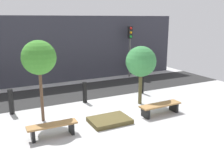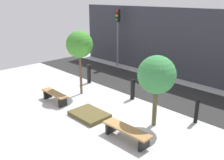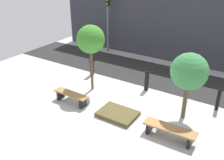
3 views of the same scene
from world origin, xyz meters
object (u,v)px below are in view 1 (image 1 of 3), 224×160
at_px(tree_behind_right_bench, 141,62).
at_px(bollard_far_left, 11,102).
at_px(tree_behind_left_bench, 39,58).
at_px(traffic_light_mid_west, 130,42).
at_px(bollard_center, 142,84).
at_px(bollard_left, 85,92).
at_px(bench_right, 160,107).
at_px(planter_bed, 110,120).
at_px(bench_left, 52,128).

xyz_separation_m(tree_behind_right_bench, bollard_far_left, (-5.35, 1.28, -1.41)).
height_order(tree_behind_right_bench, bollard_far_left, tree_behind_right_bench).
height_order(tree_behind_left_bench, traffic_light_mid_west, traffic_light_mid_west).
bearing_deg(bollard_center, bollard_far_left, 180.00).
bearing_deg(tree_behind_right_bench, bollard_left, 149.67).
height_order(tree_behind_right_bench, bollard_center, tree_behind_right_bench).
distance_m(bollard_left, traffic_light_mid_west, 6.09).
bearing_deg(traffic_light_mid_west, bollard_far_left, -154.91).
bearing_deg(tree_behind_right_bench, tree_behind_left_bench, -180.00).
bearing_deg(bollard_center, traffic_light_mid_west, 69.00).
bearing_deg(traffic_light_mid_west, tree_behind_right_bench, -115.83).
relative_size(bollard_far_left, bollard_center, 1.08).
height_order(bench_right, bollard_center, bollard_center).
bearing_deg(tree_behind_left_bench, planter_bed, -30.50).
distance_m(planter_bed, bollard_left, 2.60).
height_order(tree_behind_right_bench, bollard_left, tree_behind_right_bench).
distance_m(tree_behind_right_bench, bollard_far_left, 5.68).
distance_m(tree_behind_left_bench, bollard_left, 3.19).
distance_m(planter_bed, tree_behind_left_bench, 3.44).
height_order(tree_behind_left_bench, tree_behind_right_bench, tree_behind_left_bench).
xyz_separation_m(planter_bed, bollard_far_left, (-3.17, 2.57, 0.43)).
height_order(bench_left, bollard_center, bollard_center).
bearing_deg(bollard_center, tree_behind_right_bench, -127.50).
distance_m(tree_behind_left_bench, tree_behind_right_bench, 4.40).
bearing_deg(bollard_left, bollard_far_left, 180.00).
bearing_deg(bench_left, bollard_center, 28.37).
height_order(bollard_far_left, bollard_left, bollard_far_left).
bearing_deg(bollard_center, tree_behind_left_bench, -166.56).
distance_m(bench_left, bench_right, 4.37).
bearing_deg(bollard_center, bollard_left, 180.00).
bearing_deg(planter_bed, tree_behind_left_bench, 149.50).
relative_size(tree_behind_right_bench, bollard_center, 2.74).
height_order(bench_right, traffic_light_mid_west, traffic_light_mid_west).
xyz_separation_m(bench_right, bollard_center, (0.98, 2.77, 0.16)).
height_order(bench_right, tree_behind_right_bench, tree_behind_right_bench).
bearing_deg(bollard_far_left, tree_behind_left_bench, -52.50).
bearing_deg(bench_right, bollard_far_left, 151.63).
height_order(bollard_center, traffic_light_mid_west, traffic_light_mid_west).
height_order(planter_bed, tree_behind_left_bench, tree_behind_left_bench).
relative_size(planter_bed, bollard_far_left, 1.43).
height_order(planter_bed, tree_behind_right_bench, tree_behind_right_bench).
distance_m(planter_bed, bollard_far_left, 4.10).
bearing_deg(traffic_light_mid_west, bench_right, -110.37).
xyz_separation_m(bench_left, bollard_far_left, (-0.98, 2.77, 0.19)).
relative_size(tree_behind_left_bench, bollard_center, 3.18).
xyz_separation_m(bollard_left, bollard_center, (3.17, 0.00, 0.00)).
bearing_deg(tree_behind_left_bench, bench_left, -90.00).
distance_m(bench_right, bollard_left, 3.53).
xyz_separation_m(planter_bed, tree_behind_right_bench, (2.18, 1.29, 1.85)).
height_order(planter_bed, bollard_left, bollard_left).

